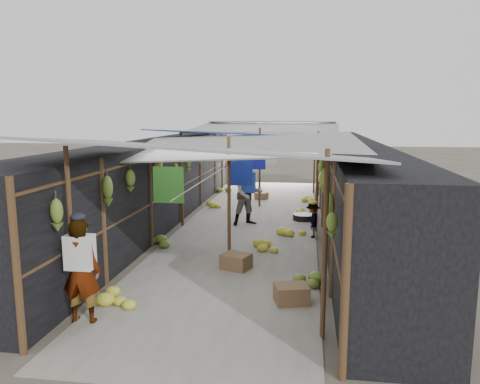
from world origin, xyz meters
The scene contains 14 objects.
ground centered at (0.00, 0.00, 0.00)m, with size 80.00×80.00×0.00m, color #6B6356.
aisle_slab centered at (0.00, 6.50, 0.01)m, with size 3.60×16.00×0.02m, color #9E998E.
stall_left centered at (-2.70, 6.50, 1.15)m, with size 1.40×15.00×2.30m, color black.
stall_right centered at (2.70, 6.50, 1.15)m, with size 1.40×15.00×2.30m, color black.
crate_near centered at (0.20, 2.65, 0.16)m, with size 0.53×0.43×0.32m, color #866344.
crate_mid centered at (1.34, 1.12, 0.16)m, with size 0.53×0.42×0.32m, color #866344.
crate_back centered at (-0.06, 10.33, 0.13)m, with size 0.40×0.33×0.26m, color #866344.
black_basin centered at (1.47, 7.20, 0.09)m, with size 0.63×0.63×0.19m, color black.
vendor_elderly centered at (-1.67, -0.01, 0.79)m, with size 0.58×0.38×1.58m, color white.
shopper_blue centered at (-0.05, 6.44, 0.88)m, with size 0.85×0.66×1.75m, color #2150A6.
vendor_seated centered at (1.70, 5.28, 0.44)m, with size 0.57×0.33×0.89m, color #544E48.
market_canopy centered at (0.02, 6.82, 2.41)m, with size 5.62×15.20×2.77m.
hanging_bananas centered at (-0.08, 6.26, 1.69)m, with size 3.96×13.73×0.77m.
floor_bananas centered at (-0.11, 5.64, 0.15)m, with size 3.98×11.30×0.36m.
Camera 1 is at (1.55, -6.11, 3.04)m, focal length 35.00 mm.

